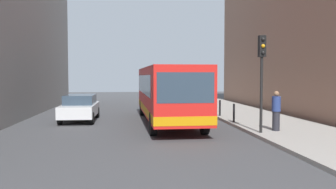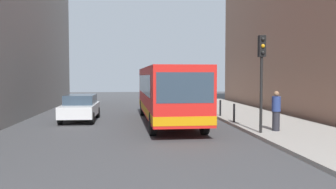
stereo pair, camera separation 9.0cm
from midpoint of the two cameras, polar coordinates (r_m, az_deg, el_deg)
name	(u,v)px [view 2 (the right image)]	position (r m, az deg, el deg)	size (l,w,h in m)	color
ground_plane	(172,130)	(16.92, 0.75, -5.69)	(80.00, 80.00, 0.00)	#424244
sidewalk	(281,127)	(18.35, 17.80, -4.92)	(4.40, 40.00, 0.15)	#9E9991
bus	(167,91)	(19.29, 0.01, 0.53)	(2.75, 11.07, 3.00)	red
car_beside_bus	(80,107)	(20.84, -13.72, -1.97)	(1.89, 4.41, 1.48)	silver
car_behind_bus	(163,98)	(28.72, -0.77, -0.54)	(1.95, 4.44, 1.48)	navy
traffic_light	(262,65)	(15.49, 14.93, 4.55)	(0.28, 0.33, 4.10)	black
bollard_near	(234,113)	(18.93, 10.67, -2.91)	(0.11, 0.11, 0.95)	black
bollard_mid	(220,108)	(21.67, 8.49, -2.15)	(0.11, 0.11, 0.95)	black
bollard_far	(210,104)	(24.43, 6.81, -1.55)	(0.11, 0.11, 0.95)	black
pedestrian_near_signal	(276,111)	(16.31, 17.07, -2.52)	(0.38, 0.38, 1.75)	#26262D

